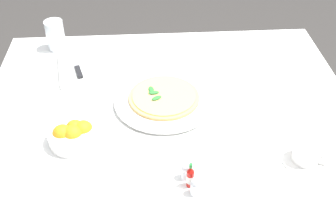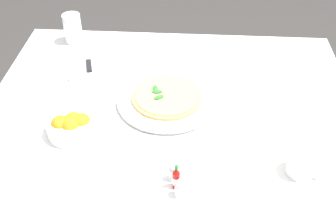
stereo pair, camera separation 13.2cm
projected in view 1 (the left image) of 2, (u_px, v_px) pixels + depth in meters
dining_table at (172, 159)px, 1.36m from camera, size 1.23×1.23×0.73m
pizza_plate at (164, 100)px, 1.39m from camera, size 0.33×0.33×0.02m
pizza at (164, 97)px, 1.38m from camera, size 0.23×0.23×0.02m
coffee_cup_right_edge at (307, 153)px, 1.17m from camera, size 0.13×0.13×0.07m
water_glass_back_corner at (56, 37)px, 1.63m from camera, size 0.07×0.07×0.12m
napkin_folded at (77, 68)px, 1.53m from camera, size 0.24×0.17×0.02m
dinner_knife at (77, 65)px, 1.53m from camera, size 0.19×0.07×0.01m
citrus_bowl at (73, 134)px, 1.23m from camera, size 0.15×0.15×0.07m
hot_sauce_bottle at (190, 177)px, 1.10m from camera, size 0.02×0.02×0.08m
salt_shaker at (185, 171)px, 1.12m from camera, size 0.03×0.03×0.06m
pepper_shaker at (195, 187)px, 1.08m from camera, size 0.03×0.03×0.06m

